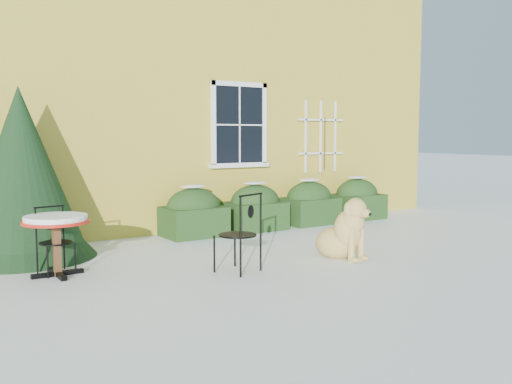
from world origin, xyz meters
TOP-DOWN VIEW (x-y plane):
  - ground at (0.00, 0.00)m, footprint 80.00×80.00m
  - house at (0.00, 7.00)m, footprint 12.40×8.40m
  - hedge_row at (1.65, 2.55)m, footprint 4.95×0.80m
  - evergreen_shrub at (-3.18, 2.31)m, footprint 2.05×2.05m
  - bistro_table at (-3.06, 0.95)m, footprint 0.84×0.84m
  - patio_chair_near at (-1.00, -0.16)m, footprint 0.59×0.59m
  - patio_chair_far at (-3.04, 1.11)m, footprint 0.43×0.43m
  - dog at (0.68, -0.29)m, footprint 0.66×1.04m

SIDE VIEW (x-z plane):
  - ground at x=0.00m, z-range 0.00..0.00m
  - dog at x=0.68m, z-range -0.09..0.83m
  - hedge_row at x=1.65m, z-range -0.05..0.86m
  - patio_chair_far at x=-3.04m, z-range 0.00..0.87m
  - patio_chair_near at x=-1.00m, z-range 0.00..1.04m
  - bistro_table at x=-3.06m, z-range 0.26..1.03m
  - evergreen_shrub at x=-3.18m, z-range -0.24..2.24m
  - house at x=0.00m, z-range 0.02..6.42m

